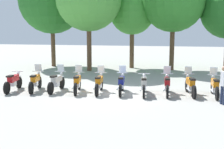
# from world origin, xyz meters

# --- Properties ---
(ground_plane) EXTENTS (80.00, 80.00, 0.00)m
(ground_plane) POSITION_xyz_m (0.00, 0.00, 0.00)
(ground_plane) COLOR #9E9B93
(motorcycle_0) EXTENTS (0.62, 2.19, 0.99)m
(motorcycle_0) POSITION_xyz_m (-5.11, -0.42, 0.50)
(motorcycle_0) COLOR black
(motorcycle_0) RESTS_ON ground_plane
(motorcycle_1) EXTENTS (0.65, 2.17, 1.37)m
(motorcycle_1) POSITION_xyz_m (-3.98, -0.16, 0.52)
(motorcycle_1) COLOR black
(motorcycle_1) RESTS_ON ground_plane
(motorcycle_2) EXTENTS (0.62, 2.19, 1.37)m
(motorcycle_2) POSITION_xyz_m (-2.84, -0.06, 0.52)
(motorcycle_2) COLOR black
(motorcycle_2) RESTS_ON ground_plane
(motorcycle_3) EXTENTS (0.67, 2.17, 1.37)m
(motorcycle_3) POSITION_xyz_m (-1.71, -0.04, 0.52)
(motorcycle_3) COLOR black
(motorcycle_3) RESTS_ON ground_plane
(motorcycle_4) EXTENTS (0.62, 2.19, 1.37)m
(motorcycle_4) POSITION_xyz_m (-0.57, 0.04, 0.52)
(motorcycle_4) COLOR black
(motorcycle_4) RESTS_ON ground_plane
(motorcycle_5) EXTENTS (0.62, 2.19, 1.37)m
(motorcycle_5) POSITION_xyz_m (0.56, 0.15, 0.52)
(motorcycle_5) COLOR black
(motorcycle_5) RESTS_ON ground_plane
(motorcycle_6) EXTENTS (0.62, 2.19, 0.99)m
(motorcycle_6) POSITION_xyz_m (1.70, 0.10, 0.50)
(motorcycle_6) COLOR black
(motorcycle_6) RESTS_ON ground_plane
(motorcycle_7) EXTENTS (0.62, 2.19, 1.37)m
(motorcycle_7) POSITION_xyz_m (2.83, 0.34, 0.52)
(motorcycle_7) COLOR black
(motorcycle_7) RESTS_ON ground_plane
(motorcycle_8) EXTENTS (0.63, 2.18, 1.37)m
(motorcycle_8) POSITION_xyz_m (3.96, 0.47, 0.52)
(motorcycle_8) COLOR black
(motorcycle_8) RESTS_ON ground_plane
(motorcycle_9) EXTENTS (0.62, 2.19, 1.37)m
(motorcycle_9) POSITION_xyz_m (5.10, 0.38, 0.52)
(motorcycle_9) COLOR black
(motorcycle_9) RESTS_ON ground_plane
(person_0) EXTENTS (0.31, 0.38, 1.69)m
(person_0) POSITION_xyz_m (5.25, -1.17, 0.99)
(person_0) COLOR #232D4C
(person_0) RESTS_ON ground_plane
(tree_0) EXTENTS (5.53, 5.53, 8.31)m
(tree_0) POSITION_xyz_m (-7.03, 9.71, 5.54)
(tree_0) COLOR brown
(tree_0) RESTS_ON ground_plane
(tree_2) EXTENTS (3.61, 3.61, 6.33)m
(tree_2) POSITION_xyz_m (-0.26, 9.97, 4.50)
(tree_2) COLOR brown
(tree_2) RESTS_ON ground_plane
(tree_3) EXTENTS (4.82, 4.82, 7.77)m
(tree_3) POSITION_xyz_m (2.99, 9.32, 5.34)
(tree_3) COLOR brown
(tree_3) RESTS_ON ground_plane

